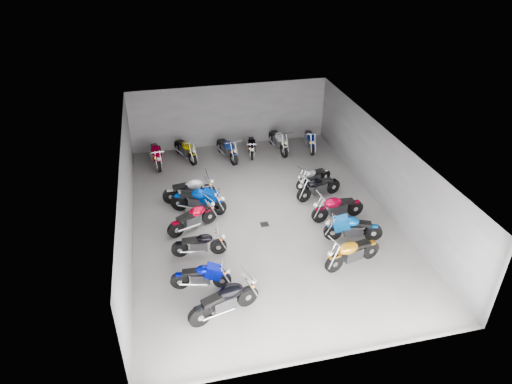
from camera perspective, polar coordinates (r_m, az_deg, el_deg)
ground at (r=18.17m, az=0.70°, el=-3.18°), size 14.00×14.00×0.00m
wall_back at (r=23.51m, az=-3.30°, el=9.54°), size 10.00×0.10×3.20m
wall_left at (r=17.01m, az=-15.88°, el=-0.73°), size 0.10×14.00×3.20m
wall_right at (r=18.98m, az=15.60°, el=2.82°), size 0.10×14.00×3.20m
ceiling at (r=16.56m, az=0.77°, el=6.05°), size 10.00×14.00×0.04m
drain_grate at (r=17.77m, az=1.08°, el=-4.06°), size 0.32×0.32×0.01m
motorcycle_left_a at (r=13.86m, az=-3.93°, el=-13.38°), size 2.22×0.85×1.01m
motorcycle_left_b at (r=14.83m, az=-6.82°, el=-10.41°), size 1.94×0.53×0.86m
motorcycle_left_c at (r=16.13m, az=-7.06°, el=-6.46°), size 1.95×0.44×0.86m
motorcycle_left_d at (r=17.39m, az=-7.87°, el=-3.26°), size 1.97×1.01×0.93m
motorcycle_left_e at (r=18.31m, az=-7.18°, el=-1.06°), size 2.18×1.12×1.02m
motorcycle_left_f at (r=19.14m, az=-8.29°, el=0.28°), size 2.21×0.42×0.97m
motorcycle_right_b at (r=15.88m, az=11.95°, el=-7.38°), size 2.18×0.73×0.97m
motorcycle_right_c at (r=17.05m, az=11.96°, el=-4.43°), size 2.12×0.68×0.95m
motorcycle_right_d at (r=18.09m, az=10.12°, el=-1.89°), size 2.20×0.48×0.97m
motorcycle_right_e at (r=19.35m, az=7.79°, el=0.65°), size 2.10×0.70×0.94m
motorcycle_right_f at (r=20.18m, az=7.18°, el=1.89°), size 1.81×0.88×0.85m
motorcycle_back_a at (r=22.32m, az=-12.37°, el=4.63°), size 0.50×2.26×0.99m
motorcycle_back_b at (r=22.57m, az=-8.80°, el=5.29°), size 0.94×2.12×0.98m
motorcycle_back_c at (r=22.40m, az=-3.62°, el=5.42°), size 0.72×2.21×0.99m
motorcycle_back_d at (r=22.84m, az=-0.56°, el=5.79°), size 0.51×1.89×0.83m
motorcycle_back_e at (r=23.17m, az=2.83°, el=6.44°), size 0.53×2.35×1.03m
motorcycle_back_f at (r=23.52m, az=6.78°, el=6.48°), size 0.52×2.11×0.93m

